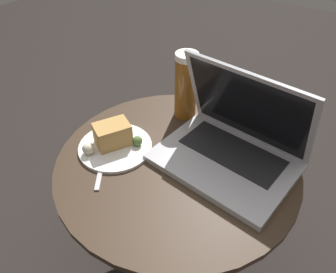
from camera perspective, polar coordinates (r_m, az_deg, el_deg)
The scene contains 6 objects.
ground_plane at distance 1.29m, azimuth 1.16°, elevation -20.09°, with size 6.00×6.00×0.00m, color black.
table at distance 1.00m, azimuth 1.42°, elevation -10.36°, with size 0.66×0.66×0.49m.
laptop at distance 0.88m, azimuth 11.07°, elevation -1.26°, with size 0.38×0.29×0.26m.
beer_glass at distance 1.00m, azimuth 3.13°, elevation 8.81°, with size 0.07×0.07×0.21m.
snack_plate at distance 0.93m, azimuth -9.47°, elevation -0.72°, with size 0.21×0.21×0.07m.
fork at distance 0.91m, azimuth -11.26°, elevation -3.98°, with size 0.12×0.16×0.01m.
Camera 1 is at (0.35, -0.54, 1.11)m, focal length 35.00 mm.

